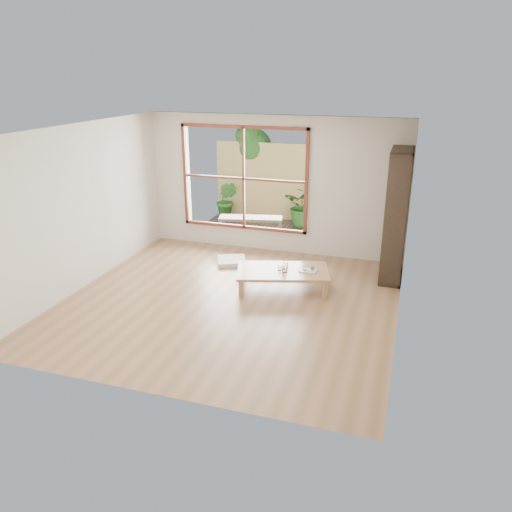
{
  "coord_description": "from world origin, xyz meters",
  "views": [
    {
      "loc": [
        2.5,
        -6.56,
        3.36
      ],
      "look_at": [
        0.22,
        0.6,
        0.55
      ],
      "focal_mm": 35.0,
      "sensor_mm": 36.0,
      "label": 1
    }
  ],
  "objects_px": {
    "bookshelf": "(396,216)",
    "garden_bench": "(251,220)",
    "food_tray": "(309,270)",
    "low_table": "(283,272)"
  },
  "relations": [
    {
      "from": "food_tray",
      "to": "garden_bench",
      "type": "relative_size",
      "value": 0.19
    },
    {
      "from": "bookshelf",
      "to": "low_table",
      "type": "bearing_deg",
      "value": -147.85
    },
    {
      "from": "bookshelf",
      "to": "food_tray",
      "type": "relative_size",
      "value": 8.18
    },
    {
      "from": "food_tray",
      "to": "garden_bench",
      "type": "xyz_separation_m",
      "value": [
        -1.74,
        2.3,
        0.04
      ]
    },
    {
      "from": "food_tray",
      "to": "low_table",
      "type": "bearing_deg",
      "value": -168.74
    },
    {
      "from": "food_tray",
      "to": "garden_bench",
      "type": "height_order",
      "value": "garden_bench"
    },
    {
      "from": "bookshelf",
      "to": "garden_bench",
      "type": "bearing_deg",
      "value": 155.96
    },
    {
      "from": "low_table",
      "to": "food_tray",
      "type": "xyz_separation_m",
      "value": [
        0.41,
        0.08,
        0.06
      ]
    },
    {
      "from": "garden_bench",
      "to": "low_table",
      "type": "bearing_deg",
      "value": -73.7
    },
    {
      "from": "low_table",
      "to": "food_tray",
      "type": "distance_m",
      "value": 0.42
    }
  ]
}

